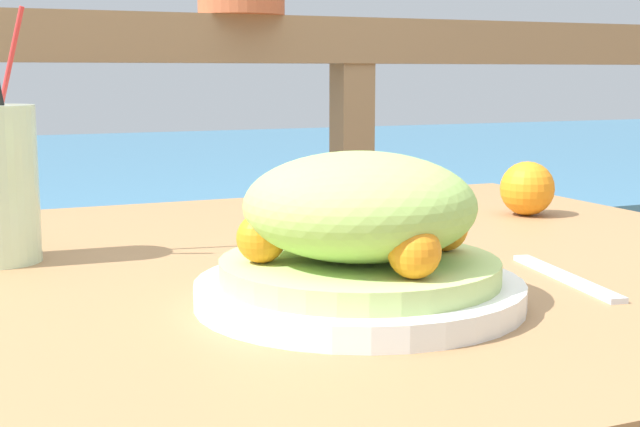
# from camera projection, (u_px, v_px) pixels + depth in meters

# --- Properties ---
(patio_table) EXTENTS (1.08, 0.91, 0.70)m
(patio_table) POSITION_uv_depth(u_px,v_px,m) (303.00, 345.00, 0.91)
(patio_table) COLOR #997047
(patio_table) RESTS_ON ground_plane
(railing_fence) EXTENTS (2.80, 0.08, 0.99)m
(railing_fence) POSITION_uv_depth(u_px,v_px,m) (131.00, 165.00, 1.65)
(railing_fence) COLOR #937551
(railing_fence) RESTS_ON ground_plane
(sea_backdrop) EXTENTS (12.00, 4.00, 0.47)m
(sea_backdrop) POSITION_uv_depth(u_px,v_px,m) (20.00, 219.00, 3.99)
(sea_backdrop) COLOR teal
(sea_backdrop) RESTS_ON ground_plane
(salad_plate) EXTENTS (0.27, 0.27, 0.13)m
(salad_plate) POSITION_uv_depth(u_px,v_px,m) (359.00, 239.00, 0.72)
(salad_plate) COLOR white
(salad_plate) RESTS_ON patio_table
(knife) EXTENTS (0.05, 0.18, 0.00)m
(knife) POSITION_uv_depth(u_px,v_px,m) (565.00, 277.00, 0.81)
(knife) COLOR silver
(knife) RESTS_ON patio_table
(orange_near_glass) EXTENTS (0.07, 0.07, 0.07)m
(orange_near_glass) POSITION_uv_depth(u_px,v_px,m) (527.00, 188.00, 1.17)
(orange_near_glass) COLOR orange
(orange_near_glass) RESTS_ON patio_table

